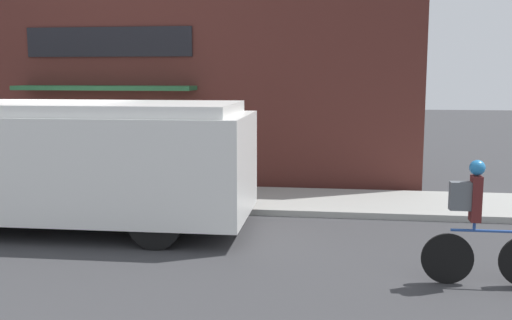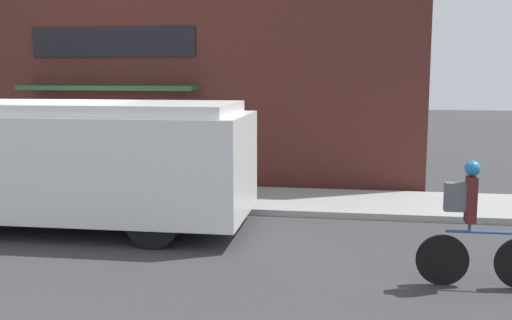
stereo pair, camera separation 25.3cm
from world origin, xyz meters
name	(u,v)px [view 2 (the right image)]	position (x,y,z in m)	size (l,w,h in m)	color
ground_plane	(72,209)	(0.00, 0.00, 0.00)	(70.00, 70.00, 0.00)	#38383A
sidewalk	(96,194)	(0.00, 1.15, 0.06)	(28.00, 2.29, 0.12)	#999993
storefront	(117,69)	(0.00, 2.60, 2.78)	(14.25, 0.94, 5.56)	#4C231E
school_bus	(71,162)	(0.67, -1.31, 1.16)	(6.84, 2.86, 2.19)	white
cyclist	(474,227)	(7.02, -3.32, 0.77)	(1.62, 0.20, 1.61)	black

